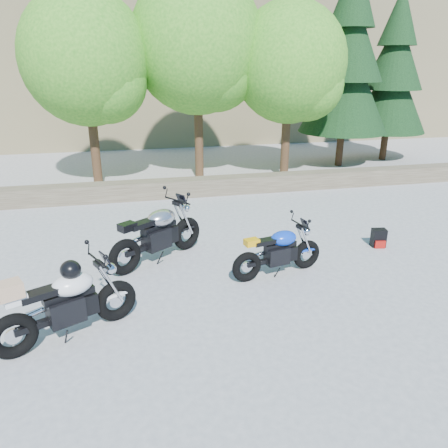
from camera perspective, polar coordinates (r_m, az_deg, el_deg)
The scene contains 12 objects.
ground at distance 7.80m, azimuth 0.14°, elevation -7.81°, with size 90.00×90.00×0.00m, color gray.
stone_wall at distance 12.76m, azimuth -5.23°, elevation 4.76°, with size 22.00×0.55×0.50m, color brown.
hillside at distance 35.19m, azimuth -5.58°, elevation 26.66°, with size 80.00×30.00×15.00m, color #716646.
tree_decid_left at distance 13.86m, azimuth -17.12°, elevation 19.42°, with size 3.67×3.67×5.62m.
tree_decid_mid at distance 14.44m, azimuth -3.05°, elevation 21.86°, with size 4.08×4.08×6.24m.
tree_decid_right at distance 14.59m, azimuth 9.00°, elevation 19.51°, with size 3.54×3.54×5.41m.
conifer_near at distance 16.77m, azimuth 15.87°, elevation 19.75°, with size 3.17×3.17×7.06m.
conifer_far at distance 18.39m, azimuth 21.23°, elevation 17.90°, with size 2.82×2.82×6.27m.
silver_bike at distance 8.54m, azimuth -8.66°, elevation -1.38°, with size 1.92×1.45×1.13m.
white_bike at distance 6.52m, azimuth -20.02°, elevation -9.56°, with size 1.95×1.07×1.16m.
blue_bike at distance 8.00m, azimuth 7.13°, elevation -3.64°, with size 1.82×0.65×0.92m.
backpack at distance 9.79m, azimuth 19.55°, elevation -1.75°, with size 0.31×0.28×0.39m.
Camera 1 is at (-1.49, -6.70, 3.71)m, focal length 35.00 mm.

